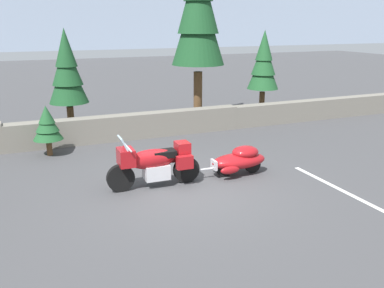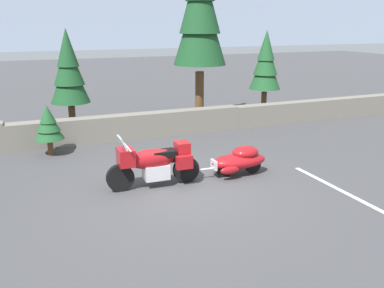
{
  "view_description": "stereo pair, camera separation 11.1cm",
  "coord_description": "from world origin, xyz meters",
  "px_view_note": "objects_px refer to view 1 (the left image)",
  "views": [
    {
      "loc": [
        -3.51,
        -8.66,
        3.84
      ],
      "look_at": [
        0.53,
        0.88,
        0.85
      ],
      "focal_mm": 39.38,
      "sensor_mm": 36.0,
      "label": 1
    },
    {
      "loc": [
        -3.41,
        -8.71,
        3.84
      ],
      "look_at": [
        0.53,
        0.88,
        0.85
      ],
      "focal_mm": 39.38,
      "sensor_mm": 36.0,
      "label": 2
    }
  ],
  "objects_px": {
    "car_shaped_trailer": "(239,160)",
    "pine_tree_secondary": "(264,63)",
    "pine_tree_tall": "(198,7)",
    "pine_tree_far_right": "(67,70)",
    "touring_motorcycle": "(154,162)"
  },
  "relations": [
    {
      "from": "car_shaped_trailer",
      "to": "pine_tree_secondary",
      "type": "relative_size",
      "value": 0.62
    },
    {
      "from": "car_shaped_trailer",
      "to": "pine_tree_secondary",
      "type": "xyz_separation_m",
      "value": [
        4.44,
        6.02,
        1.83
      ]
    },
    {
      "from": "pine_tree_tall",
      "to": "pine_tree_far_right",
      "type": "xyz_separation_m",
      "value": [
        -4.92,
        -0.24,
        -2.08
      ]
    },
    {
      "from": "pine_tree_tall",
      "to": "pine_tree_secondary",
      "type": "height_order",
      "value": "pine_tree_tall"
    },
    {
      "from": "pine_tree_tall",
      "to": "pine_tree_secondary",
      "type": "xyz_separation_m",
      "value": [
        3.03,
        0.13,
        -2.15
      ]
    },
    {
      "from": "pine_tree_tall",
      "to": "pine_tree_secondary",
      "type": "relative_size",
      "value": 1.96
    },
    {
      "from": "car_shaped_trailer",
      "to": "pine_tree_tall",
      "type": "distance_m",
      "value": 7.25
    },
    {
      "from": "touring_motorcycle",
      "to": "pine_tree_secondary",
      "type": "distance_m",
      "value": 9.15
    },
    {
      "from": "car_shaped_trailer",
      "to": "pine_tree_tall",
      "type": "height_order",
      "value": "pine_tree_tall"
    },
    {
      "from": "pine_tree_tall",
      "to": "pine_tree_far_right",
      "type": "relative_size",
      "value": 1.9
    },
    {
      "from": "pine_tree_secondary",
      "to": "car_shaped_trailer",
      "type": "bearing_deg",
      "value": -126.42
    },
    {
      "from": "car_shaped_trailer",
      "to": "touring_motorcycle",
      "type": "bearing_deg",
      "value": 178.5
    },
    {
      "from": "touring_motorcycle",
      "to": "car_shaped_trailer",
      "type": "bearing_deg",
      "value": -1.5
    },
    {
      "from": "pine_tree_secondary",
      "to": "touring_motorcycle",
      "type": "bearing_deg",
      "value": -138.56
    },
    {
      "from": "pine_tree_tall",
      "to": "pine_tree_far_right",
      "type": "bearing_deg",
      "value": -177.17
    }
  ]
}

